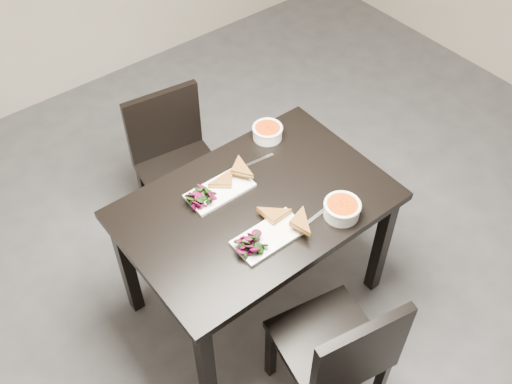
# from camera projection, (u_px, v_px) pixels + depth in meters

# --- Properties ---
(ground) EXTENTS (5.00, 5.00, 0.00)m
(ground) POSITION_uv_depth(u_px,v_px,m) (308.00, 302.00, 3.15)
(ground) COLOR #47474C
(ground) RESTS_ON ground
(table) EXTENTS (1.20, 0.80, 0.75)m
(table) POSITION_uv_depth(u_px,v_px,m) (256.00, 217.00, 2.70)
(table) COLOR black
(table) RESTS_ON ground
(chair_near) EXTENTS (0.49, 0.49, 0.85)m
(chair_near) POSITION_uv_depth(u_px,v_px,m) (340.00, 351.00, 2.42)
(chair_near) COLOR black
(chair_near) RESTS_ON ground
(chair_far) EXTENTS (0.47, 0.47, 0.85)m
(chair_far) POSITION_uv_depth(u_px,v_px,m) (175.00, 158.00, 3.21)
(chair_far) COLOR black
(chair_far) RESTS_ON ground
(plate_near) EXTENTS (0.31, 0.16, 0.02)m
(plate_near) POSITION_uv_depth(u_px,v_px,m) (269.00, 236.00, 2.49)
(plate_near) COLOR white
(plate_near) RESTS_ON table
(sandwich_near) EXTENTS (0.16, 0.12, 0.05)m
(sandwich_near) POSITION_uv_depth(u_px,v_px,m) (279.00, 222.00, 2.50)
(sandwich_near) COLOR #A96423
(sandwich_near) RESTS_ON plate_near
(salad_near) EXTENTS (0.10, 0.09, 0.04)m
(salad_near) POSITION_uv_depth(u_px,v_px,m) (251.00, 244.00, 2.43)
(salad_near) COLOR black
(salad_near) RESTS_ON plate_near
(soup_bowl_near) EXTENTS (0.17, 0.17, 0.07)m
(soup_bowl_near) POSITION_uv_depth(u_px,v_px,m) (342.00, 208.00, 2.55)
(soup_bowl_near) COLOR white
(soup_bowl_near) RESTS_ON table
(cutlery_near) EXTENTS (0.18, 0.03, 0.00)m
(cutlery_near) POSITION_uv_depth(u_px,v_px,m) (316.00, 216.00, 2.57)
(cutlery_near) COLOR silver
(cutlery_near) RESTS_ON table
(plate_far) EXTENTS (0.31, 0.15, 0.02)m
(plate_far) POSITION_uv_depth(u_px,v_px,m) (220.00, 191.00, 2.67)
(plate_far) COLOR white
(plate_far) RESTS_ON table
(sandwich_far) EXTENTS (0.19, 0.19, 0.05)m
(sandwich_far) POSITION_uv_depth(u_px,v_px,m) (233.00, 181.00, 2.66)
(sandwich_far) COLOR #A96423
(sandwich_far) RESTS_ON plate_far
(salad_far) EXTENTS (0.10, 0.09, 0.04)m
(salad_far) POSITION_uv_depth(u_px,v_px,m) (201.00, 196.00, 2.61)
(salad_far) COLOR black
(salad_far) RESTS_ON plate_far
(soup_bowl_far) EXTENTS (0.15, 0.15, 0.07)m
(soup_bowl_far) POSITION_uv_depth(u_px,v_px,m) (268.00, 131.00, 2.90)
(soup_bowl_far) COLOR white
(soup_bowl_far) RESTS_ON table
(cutlery_far) EXTENTS (0.18, 0.04, 0.00)m
(cutlery_far) POSITION_uv_depth(u_px,v_px,m) (257.00, 161.00, 2.81)
(cutlery_far) COLOR silver
(cutlery_far) RESTS_ON table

